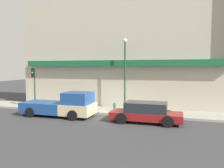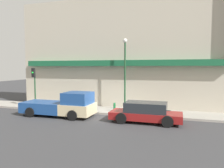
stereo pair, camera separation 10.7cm
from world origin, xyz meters
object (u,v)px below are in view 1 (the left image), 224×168
Objects in this scene: parked_car at (146,112)px; fire_hydrant at (114,107)px; street_lamp at (125,66)px; traffic_light at (34,80)px; pickup_truck at (63,106)px.

parked_car is 6.91× the size of fire_hydrant.
traffic_light is (-7.97, -1.20, -1.26)m from street_lamp.
street_lamp is at bearing 126.08° from parked_car.
parked_car reaches higher than fire_hydrant.
street_lamp is 8.16m from traffic_light.
pickup_truck reaches higher than fire_hydrant.
pickup_truck is at bearing -146.75° from fire_hydrant.
pickup_truck is 6.35m from parked_car.
parked_car is (6.35, 0.00, -0.14)m from pickup_truck.
pickup_truck reaches higher than parked_car.
pickup_truck is 0.96× the size of street_lamp.
street_lamp is at bearing 8.57° from traffic_light.
street_lamp is (-2.19, 2.96, 3.15)m from parked_car.
pickup_truck is 4.15m from fire_hydrant.
fire_hydrant is at bearing 4.00° from traffic_light.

